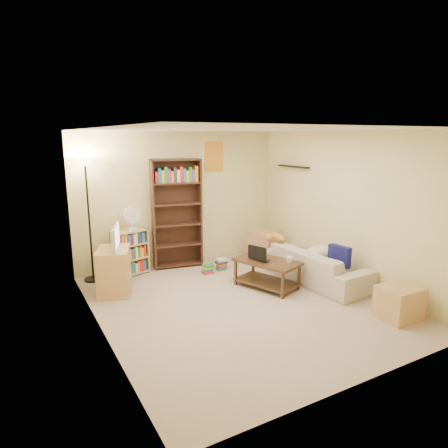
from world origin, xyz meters
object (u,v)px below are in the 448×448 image
at_px(mug, 290,260).
at_px(short_bookshelf, 130,253).
at_px(end_cabinet, 399,303).
at_px(television, 112,238).
at_px(coffee_table, 267,269).
at_px(floor_lamp, 86,183).
at_px(desk_fan, 132,218).
at_px(tv_stand, 114,271).
at_px(tall_bookshelf, 177,211).
at_px(laptop, 262,259).
at_px(side_table, 264,245).
at_px(tabby_cat, 276,237).
at_px(sofa, 315,265).

xyz_separation_m(mug, short_bookshelf, (-1.98, 1.95, -0.11)).
height_order(short_bookshelf, end_cabinet, short_bookshelf).
relative_size(television, end_cabinet, 1.17).
relative_size(coffee_table, floor_lamp, 0.56).
relative_size(television, desk_fan, 1.47).
xyz_separation_m(tv_stand, television, (0.00, 0.00, 0.54)).
bearing_deg(floor_lamp, short_bookshelf, -4.31).
xyz_separation_m(tall_bookshelf, floor_lamp, (-1.56, 0.00, 0.60)).
bearing_deg(floor_lamp, laptop, -34.62).
relative_size(short_bookshelf, floor_lamp, 0.39).
distance_m(television, side_table, 3.10).
bearing_deg(coffee_table, laptop, 98.54).
bearing_deg(television, tabby_cat, -78.71).
bearing_deg(mug, tabby_cat, 67.04).
xyz_separation_m(desk_fan, end_cabinet, (2.61, -3.42, -0.82)).
relative_size(laptop, end_cabinet, 0.73).
xyz_separation_m(coffee_table, tall_bookshelf, (-0.84, 1.71, 0.76)).
bearing_deg(floor_lamp, tall_bookshelf, 0.00).
relative_size(tv_stand, desk_fan, 1.68).
distance_m(sofa, television, 3.35).
bearing_deg(sofa, laptop, 71.08).
xyz_separation_m(tv_stand, short_bookshelf, (0.46, 0.69, 0.05)).
distance_m(coffee_table, mug, 0.42).
height_order(floor_lamp, side_table, floor_lamp).
bearing_deg(mug, coffee_table, 127.57).
bearing_deg(laptop, television, 52.06).
distance_m(television, desk_fan, 0.84).
distance_m(sofa, tall_bookshelf, 2.67).
bearing_deg(desk_fan, sofa, -34.88).
bearing_deg(television, side_table, -64.64).
bearing_deg(tv_stand, coffee_table, -3.68).
xyz_separation_m(sofa, coffee_table, (-0.87, 0.18, 0.02)).
bearing_deg(end_cabinet, television, 138.39).
relative_size(tall_bookshelf, short_bookshelf, 2.49).
bearing_deg(tv_stand, tall_bookshelf, 48.12).
relative_size(laptop, desk_fan, 0.92).
relative_size(tabby_cat, short_bookshelf, 0.55).
bearing_deg(mug, television, 152.77).
relative_size(short_bookshelf, desk_fan, 1.91).
relative_size(mug, tall_bookshelf, 0.08).
distance_m(laptop, end_cabinet, 2.12).
height_order(short_bookshelf, desk_fan, desk_fan).
bearing_deg(laptop, tall_bookshelf, 10.54).
relative_size(tall_bookshelf, side_table, 3.50).
bearing_deg(tabby_cat, coffee_table, -136.63).
height_order(tabby_cat, side_table, tabby_cat).
height_order(tabby_cat, television, television).
relative_size(sofa, short_bookshelf, 2.44).
bearing_deg(tall_bookshelf, tv_stand, -142.13).
height_order(coffee_table, end_cabinet, coffee_table).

